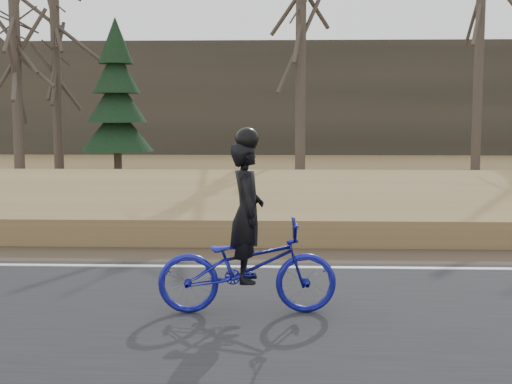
{
  "coord_description": "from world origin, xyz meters",
  "views": [
    {
      "loc": [
        -2.15,
        -9.71,
        2.24
      ],
      "look_at": [
        -2.53,
        0.5,
        1.1
      ],
      "focal_mm": 50.0,
      "sensor_mm": 36.0,
      "label": 1
    }
  ],
  "objects": [
    {
      "name": "cyclist",
      "position": [
        -2.53,
        -2.1,
        0.7
      ],
      "size": [
        1.98,
        0.79,
        2.03
      ],
      "rotation": [
        0.0,
        0.0,
        1.63
      ],
      "color": "navy",
      "rests_on": "road"
    },
    {
      "name": "edge_line",
      "position": [
        0.0,
        0.2,
        0.07
      ],
      "size": [
        120.0,
        0.12,
        0.01
      ],
      "primitive_type": "cube",
      "color": "silver",
      "rests_on": "road"
    },
    {
      "name": "shoulder",
      "position": [
        0.0,
        1.2,
        0.02
      ],
      "size": [
        120.0,
        1.6,
        0.04
      ],
      "primitive_type": "cube",
      "color": "#473A2B",
      "rests_on": "ground"
    },
    {
      "name": "bare_tree_center",
      "position": [
        5.34,
        18.15,
        4.68
      ],
      "size": [
        0.36,
        0.36,
        9.36
      ],
      "primitive_type": "cylinder",
      "color": "#473E34",
      "rests_on": "ground"
    },
    {
      "name": "embankment",
      "position": [
        0.0,
        4.2,
        0.22
      ],
      "size": [
        120.0,
        5.0,
        0.44
      ],
      "primitive_type": "cube",
      "color": "olive",
      "rests_on": "ground"
    },
    {
      "name": "bare_tree_near_left",
      "position": [
        -1.56,
        14.18,
        3.77
      ],
      "size": [
        0.36,
        0.36,
        7.53
      ],
      "primitive_type": "cylinder",
      "color": "#473E34",
      "rests_on": "ground"
    },
    {
      "name": "conifer",
      "position": [
        -8.11,
        15.82,
        2.66
      ],
      "size": [
        2.6,
        2.6,
        5.63
      ],
      "color": "#473E34",
      "rests_on": "ground"
    },
    {
      "name": "ballast",
      "position": [
        0.0,
        8.0,
        0.23
      ],
      "size": [
        120.0,
        3.0,
        0.45
      ],
      "primitive_type": "cube",
      "color": "slate",
      "rests_on": "ground"
    },
    {
      "name": "ground",
      "position": [
        0.0,
        0.0,
        0.0
      ],
      "size": [
        120.0,
        120.0,
        0.0
      ],
      "primitive_type": "plane",
      "color": "olive",
      "rests_on": "ground"
    },
    {
      "name": "bare_tree_left",
      "position": [
        -10.62,
        16.94,
        3.61
      ],
      "size": [
        0.36,
        0.36,
        7.23
      ],
      "primitive_type": "cylinder",
      "color": "#473E34",
      "rests_on": "ground"
    },
    {
      "name": "road",
      "position": [
        0.0,
        -2.5,
        0.03
      ],
      "size": [
        120.0,
        6.0,
        0.06
      ],
      "primitive_type": "cube",
      "color": "black",
      "rests_on": "ground"
    },
    {
      "name": "railroad",
      "position": [
        0.0,
        8.0,
        0.53
      ],
      "size": [
        120.0,
        2.4,
        0.29
      ],
      "color": "black",
      "rests_on": "ballast"
    },
    {
      "name": "bare_tree_far_left",
      "position": [
        -11.28,
        14.63,
        3.52
      ],
      "size": [
        0.36,
        0.36,
        7.05
      ],
      "primitive_type": "cylinder",
      "color": "#473E34",
      "rests_on": "ground"
    },
    {
      "name": "treeline_backdrop",
      "position": [
        0.0,
        30.0,
        3.0
      ],
      "size": [
        120.0,
        4.0,
        6.0
      ],
      "primitive_type": "cube",
      "color": "#383328",
      "rests_on": "ground"
    }
  ]
}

